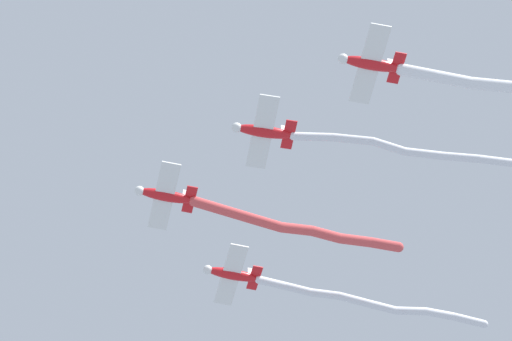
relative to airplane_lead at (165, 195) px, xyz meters
The scene contains 7 objects.
airplane_lead is the anchor object (origin of this frame).
smoke_trail_lead 11.07m from the airplane_lead, 166.63° to the right, with size 17.81×4.79×1.56m.
airplane_left_wing 9.86m from the airplane_lead, 139.14° to the left, with size 5.03×6.69×1.66m.
smoke_trail_left_wing 24.64m from the airplane_lead, 168.97° to the left, with size 29.23×4.40×1.39m.
airplane_right_wing 9.87m from the airplane_lead, 124.87° to the right, with size 5.09×6.73×1.66m.
smoke_trail_right_wing 20.49m from the airplane_lead, 149.79° to the right, with size 20.33×4.03×1.61m.
airplane_slot 19.74m from the airplane_lead, 139.12° to the left, with size 5.06×6.71×1.66m.
Camera 1 is at (-4.49, 50.80, 5.55)m, focal length 76.41 mm.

